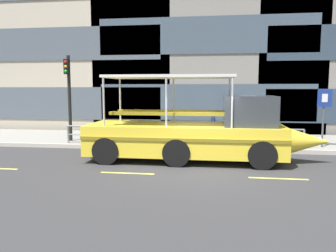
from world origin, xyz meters
name	(u,v)px	position (x,y,z in m)	size (l,w,h in m)	color
ground_plane	(202,168)	(0.00, 0.00, 0.00)	(120.00, 120.00, 0.00)	#333335
sidewalk	(205,141)	(0.00, 5.60, 0.09)	(32.00, 4.80, 0.18)	gray
curb_edge	(204,149)	(0.00, 3.11, 0.09)	(32.00, 0.18, 0.18)	#B2ADA3
lane_centreline	(200,176)	(0.00, -1.04, 0.00)	(25.80, 0.12, 0.01)	#DBD64C
curb_guardrail	(180,133)	(-1.10, 3.45, 0.75)	(10.88, 0.09, 0.85)	gray
traffic_light_pole	(69,90)	(-6.66, 4.06, 2.72)	(0.24, 0.46, 4.19)	black
parking_sign	(324,108)	(5.19, 3.86, 1.92)	(0.60, 0.12, 2.56)	#4C4F54
duck_tour_boat	(199,133)	(-0.17, 1.22, 1.07)	(9.27, 2.52, 3.27)	yellow
pedestrian_near_bow	(254,123)	(2.27, 4.48, 1.18)	(0.47, 0.23, 1.65)	#1E2338
pedestrian_mid_left	(213,124)	(0.38, 4.18, 1.10)	(0.21, 0.44, 1.53)	black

